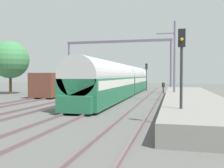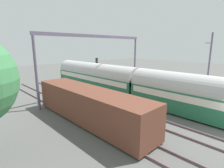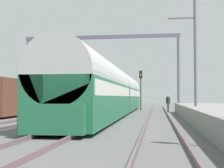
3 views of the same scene
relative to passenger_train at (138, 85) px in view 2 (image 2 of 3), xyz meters
name	(u,v)px [view 2 (image 2 of 3)]	position (x,y,z in m)	size (l,w,h in m)	color
passenger_train	(138,85)	(0.00, 0.00, 0.00)	(2.93, 32.85, 3.82)	#236B47
freight_car	(89,105)	(-7.80, -0.73, -0.50)	(2.80, 13.00, 2.70)	brown
person_crossing	(130,81)	(4.86, 5.34, -0.94)	(0.42, 0.47, 1.73)	#3B3B3B
railway_signal_far	(97,68)	(1.92, 10.07, 0.97)	(0.36, 0.30, 4.55)	#2D2D33
catenary_gantry	(97,51)	(-1.95, 5.27, 3.91)	(16.11, 0.28, 7.86)	slate
catenary_pole_east_mid	(209,66)	(6.25, -5.58, 2.18)	(1.90, 0.20, 8.00)	slate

